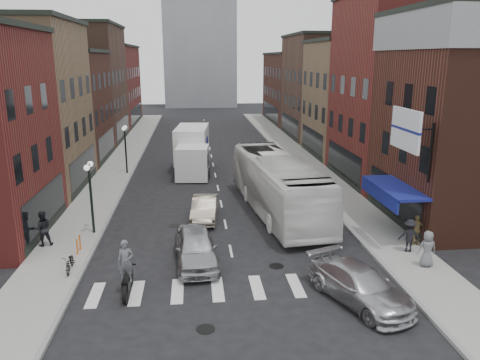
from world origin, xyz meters
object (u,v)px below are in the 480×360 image
billboard_sign (407,131)px  sedan_left_near (196,248)px  parked_bicycle (70,262)px  ped_left_solo (42,228)px  streetlamp_near (90,185)px  curb_car (360,285)px  box_truck (192,151)px  sedan_left_far (205,208)px  ped_right_b (416,230)px  bike_rack (79,245)px  streetlamp_far (125,140)px  ped_right_c (427,249)px  motorcycle_rider (126,269)px  transit_bus (278,184)px  ped_right_a (409,236)px

billboard_sign → sedan_left_near: size_ratio=0.77×
parked_bicycle → ped_left_solo: ped_left_solo is taller
streetlamp_near → curb_car: bearing=-35.4°
streetlamp_near → box_truck: bearing=69.1°
box_truck → ped_left_solo: size_ratio=4.71×
streetlamp_near → parked_bicycle: size_ratio=2.67×
sedan_left_near → billboard_sign: bearing=0.1°
streetlamp_near → box_truck: 15.53m
sedan_left_far → parked_bicycle: bearing=-127.4°
ped_left_solo → ped_right_b: bearing=153.9°
box_truck → curb_car: 24.04m
bike_rack → box_truck: 18.15m
streetlamp_far → ped_right_c: bearing=-50.8°
sedan_left_near → curb_car: sedan_left_near is taller
streetlamp_near → motorcycle_rider: 7.75m
streetlamp_far → sedan_left_near: (5.62, -18.32, -2.10)m
ped_left_solo → streetlamp_near: bearing=-164.1°
sedan_left_near → ped_right_b: 11.41m
motorcycle_rider → ped_right_c: size_ratio=1.40×
sedan_left_far → streetlamp_far: bearing=122.7°
motorcycle_rider → streetlamp_near: bearing=113.3°
sedan_left_near → sedan_left_far: size_ratio=1.14×
transit_bus → ped_left_solo: 13.84m
streetlamp_near → bike_rack: streetlamp_near is taller
box_truck → ped_right_b: (11.48, -17.94, -0.89)m
ped_right_b → sedan_left_near: bearing=-9.5°
billboard_sign → motorcycle_rider: size_ratio=1.54×
ped_right_b → ped_right_c: 2.62m
bike_rack → sedan_left_far: size_ratio=0.19×
curb_car → ped_left_solo: size_ratio=2.71×
streetlamp_near → transit_bus: (10.86, 2.89, -1.08)m
streetlamp_near → streetlamp_far: 14.00m
sedan_left_near → parked_bicycle: 5.75m
parked_bicycle → ped_right_c: size_ratio=0.90×
streetlamp_far → curb_car: size_ratio=0.82×
billboard_sign → box_truck: size_ratio=0.42×
bike_rack → sedan_left_far: sedan_left_far is taller
box_truck → transit_bus: box_truck is taller
bike_rack → ped_right_a: ped_right_a is taller
ped_right_c → ped_left_solo: bearing=-9.5°
parked_bicycle → ped_left_solo: (-2.10, 3.20, 0.53)m
ped_right_a → streetlamp_far: bearing=-35.3°
bike_rack → parked_bicycle: 2.13m
ped_right_c → box_truck: bearing=-58.5°
curb_car → ped_right_c: 4.92m
bike_rack → transit_bus: (11.06, 5.59, 1.28)m
transit_bus → ped_right_a: 8.99m
streetlamp_far → parked_bicycle: 18.97m
streetlamp_near → sedan_left_far: bearing=17.9°
box_truck → transit_bus: (5.34, -11.58, -0.01)m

